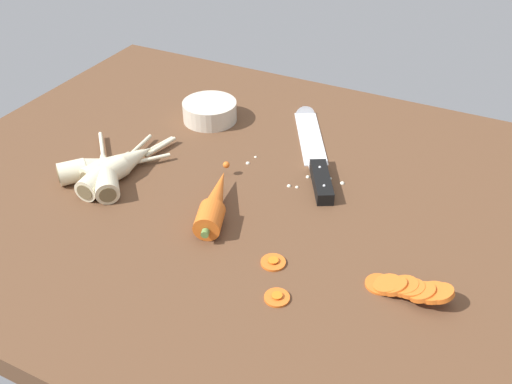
% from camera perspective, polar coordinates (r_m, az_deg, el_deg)
% --- Properties ---
extents(ground_plane, '(1.20, 0.90, 0.04)m').
position_cam_1_polar(ground_plane, '(0.99, 0.52, -1.04)').
color(ground_plane, brown).
extents(chefs_knife, '(0.20, 0.32, 0.04)m').
position_cam_1_polar(chefs_knife, '(1.09, 5.68, 4.52)').
color(chefs_knife, silver).
rests_on(chefs_knife, ground_plane).
extents(whole_carrot, '(0.09, 0.19, 0.04)m').
position_cam_1_polar(whole_carrot, '(0.92, -4.11, -0.99)').
color(whole_carrot, '#D6601E').
rests_on(whole_carrot, ground_plane).
extents(parsnip_front, '(0.05, 0.21, 0.04)m').
position_cam_1_polar(parsnip_front, '(1.03, -14.48, 2.07)').
color(parsnip_front, beige).
rests_on(parsnip_front, ground_plane).
extents(parsnip_mid_left, '(0.17, 0.18, 0.04)m').
position_cam_1_polar(parsnip_mid_left, '(1.03, -14.79, 2.01)').
color(parsnip_mid_left, beige).
rests_on(parsnip_mid_left, ground_plane).
extents(parsnip_mid_right, '(0.14, 0.17, 0.04)m').
position_cam_1_polar(parsnip_mid_right, '(1.04, -15.60, 2.42)').
color(parsnip_mid_right, beige).
rests_on(parsnip_mid_right, ground_plane).
extents(parsnip_back, '(0.06, 0.18, 0.04)m').
position_cam_1_polar(parsnip_back, '(1.04, -12.52, 3.01)').
color(parsnip_back, beige).
rests_on(parsnip_back, ground_plane).
extents(parsnip_outer, '(0.07, 0.20, 0.04)m').
position_cam_1_polar(parsnip_outer, '(1.04, -13.71, 2.75)').
color(parsnip_outer, beige).
rests_on(parsnip_outer, ground_plane).
extents(carrot_slice_stack, '(0.12, 0.05, 0.04)m').
position_cam_1_polar(carrot_slice_stack, '(0.81, 14.88, -9.22)').
color(carrot_slice_stack, '#D6601E').
rests_on(carrot_slice_stack, ground_plane).
extents(carrot_slice_stray_near, '(0.04, 0.04, 0.01)m').
position_cam_1_polar(carrot_slice_stray_near, '(0.84, 1.72, -6.91)').
color(carrot_slice_stray_near, '#D6601E').
rests_on(carrot_slice_stray_near, ground_plane).
extents(carrot_slice_stray_mid, '(0.04, 0.04, 0.01)m').
position_cam_1_polar(carrot_slice_stray_mid, '(0.79, 2.10, -10.34)').
color(carrot_slice_stray_mid, '#D6601E').
rests_on(carrot_slice_stray_mid, ground_plane).
extents(prep_bowl, '(0.11, 0.11, 0.04)m').
position_cam_1_polar(prep_bowl, '(1.18, -4.61, 8.07)').
color(prep_bowl, beige).
rests_on(prep_bowl, ground_plane).
extents(mince_crumbs, '(0.18, 0.06, 0.01)m').
position_cam_1_polar(mince_crumbs, '(1.02, 4.53, 1.70)').
color(mince_crumbs, silver).
rests_on(mince_crumbs, ground_plane).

